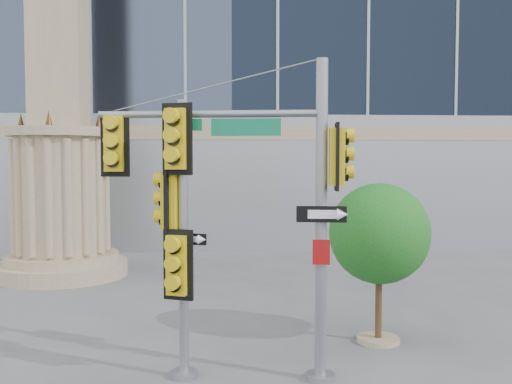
{
  "coord_description": "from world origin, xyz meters",
  "views": [
    {
      "loc": [
        -0.66,
        -10.95,
        4.0
      ],
      "look_at": [
        0.23,
        2.0,
        3.28
      ],
      "focal_mm": 40.0,
      "sensor_mm": 36.0,
      "label": 1
    }
  ],
  "objects": [
    {
      "name": "main_signal_pole",
      "position": [
        0.17,
        -0.72,
        3.6
      ],
      "size": [
        4.47,
        1.06,
        5.81
      ],
      "rotation": [
        0.0,
        0.0,
        -0.15
      ],
      "color": "slate",
      "rests_on": "ground"
    },
    {
      "name": "ground",
      "position": [
        0.0,
        0.0,
        0.0
      ],
      "size": [
        120.0,
        120.0,
        0.0
      ],
      "primitive_type": "plane",
      "color": "#545456",
      "rests_on": "ground"
    },
    {
      "name": "street_tree",
      "position": [
        2.92,
        1.22,
        2.31
      ],
      "size": [
        2.25,
        2.2,
        3.51
      ],
      "color": "gray",
      "rests_on": "ground"
    },
    {
      "name": "monument",
      "position": [
        -6.0,
        9.0,
        5.52
      ],
      "size": [
        4.4,
        4.4,
        16.6
      ],
      "color": "gray",
      "rests_on": "ground"
    },
    {
      "name": "secondary_signal_pole",
      "position": [
        -1.37,
        -0.66,
        2.99
      ],
      "size": [
        0.87,
        0.84,
        5.09
      ],
      "rotation": [
        0.0,
        0.0,
        -0.37
      ],
      "color": "slate",
      "rests_on": "ground"
    }
  ]
}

